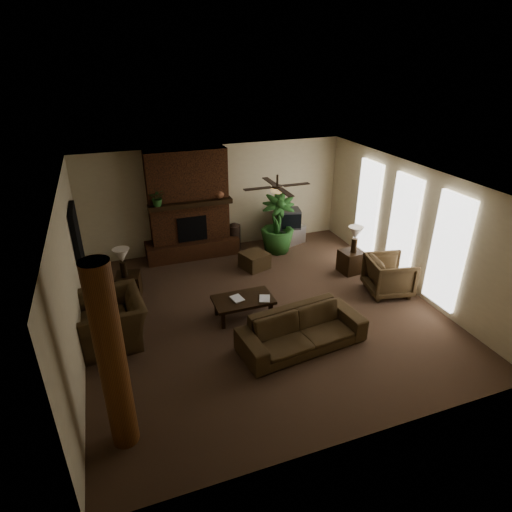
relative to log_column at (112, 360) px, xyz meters
name	(u,v)px	position (x,y,z in m)	size (l,w,h in m)	color
room_shell	(263,251)	(2.95, 2.40, 0.00)	(7.00, 7.00, 7.00)	#4C3526
fireplace	(190,214)	(2.15, 5.62, -0.24)	(2.40, 0.70, 2.80)	#4F2915
windows	(403,227)	(6.40, 2.60, -0.05)	(0.08, 3.65, 2.35)	white
log_column	(112,360)	(0.00, 0.00, 0.00)	(0.36, 0.36, 2.80)	brown
doorway	(80,255)	(-0.49, 4.20, -0.35)	(0.10, 1.00, 2.10)	black
ceiling_fan	(277,189)	(3.35, 2.70, 1.13)	(1.35, 1.35, 0.37)	black
sofa	(302,325)	(3.22, 1.07, -0.94)	(2.33, 0.68, 0.91)	#42311C
armchair_left	(110,313)	(-0.02, 2.45, -0.82)	(1.33, 0.87, 1.17)	#42311C
armchair_right	(389,274)	(5.87, 2.16, -0.93)	(0.92, 0.86, 0.94)	#42311C
coffee_table	(243,301)	(2.51, 2.34, -1.03)	(1.20, 0.70, 0.43)	black
ottoman	(255,260)	(3.46, 4.32, -1.20)	(0.60, 0.60, 0.40)	#42311C
tv_stand	(289,235)	(4.89, 5.42, -1.15)	(0.85, 0.50, 0.50)	silver
tv	(288,218)	(4.83, 5.39, -0.64)	(0.75, 0.65, 0.52)	#363638
floor_vase	(234,235)	(3.32, 5.55, -0.97)	(0.34, 0.34, 0.77)	black
floor_plant	(277,236)	(4.37, 5.04, -0.96)	(0.89, 1.58, 0.89)	#285421
side_table_left	(129,286)	(0.39, 3.94, -1.12)	(0.50, 0.50, 0.55)	black
lamp_left	(122,258)	(0.33, 3.88, -0.40)	(0.39, 0.39, 0.65)	black
side_table_right	(351,261)	(5.61, 3.32, -1.12)	(0.50, 0.50, 0.55)	black
lamp_right	(355,235)	(5.63, 3.28, -0.40)	(0.40, 0.40, 0.65)	black
mantel_plant	(158,199)	(1.35, 5.31, 0.32)	(0.38, 0.42, 0.33)	#285421
mantel_vase	(220,194)	(2.92, 5.43, 0.27)	(0.22, 0.23, 0.22)	brown
book_a	(232,294)	(2.28, 2.33, -0.83)	(0.22, 0.03, 0.29)	#999999
book_b	(259,293)	(2.81, 2.21, -0.82)	(0.21, 0.02, 0.29)	#999999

